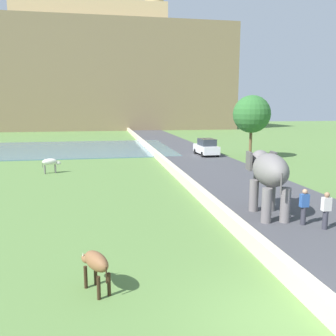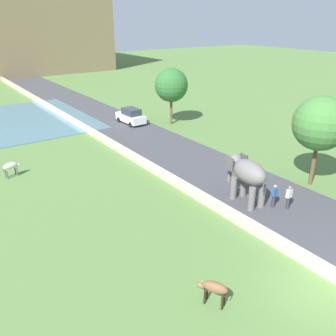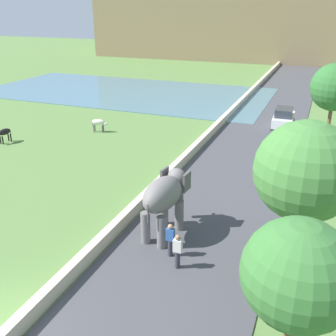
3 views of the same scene
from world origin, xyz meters
name	(u,v)px [view 3 (image 3 of 3)]	position (x,y,z in m)	size (l,w,h in m)	color
road_surface	(247,155)	(5.00, 20.00, 0.03)	(7.00, 120.00, 0.06)	#424247
barrier_wall	(189,153)	(1.20, 18.00, 0.32)	(0.40, 110.00, 0.64)	beige
lake	(125,92)	(-14.00, 37.00, 0.04)	(36.00, 18.00, 0.08)	slate
elephant	(165,196)	(3.45, 7.86, 2.04)	(1.68, 3.54, 2.99)	slate
person_beside_elephant	(178,251)	(4.93, 5.58, 0.87)	(0.36, 0.22, 1.63)	#33333D
person_trailing	(170,240)	(4.35, 6.25, 0.87)	(0.36, 0.22, 1.63)	#33333D
car_white	(283,118)	(6.58, 28.28, 0.90)	(1.87, 4.04, 1.80)	white
cow_black	(4,133)	(-13.57, 15.63, 0.84)	(0.61, 1.42, 1.15)	black
cow_white	(99,123)	(-8.08, 20.93, 0.84)	(1.42, 0.69, 1.15)	silver
tree_near	(335,87)	(10.32, 25.62, 4.36)	(3.66, 3.66, 6.21)	brown
tree_mid	(298,275)	(9.61, 1.78, 3.80)	(2.99, 2.99, 5.31)	brown
tree_far	(305,172)	(9.35, 6.92, 4.58)	(3.78, 3.78, 6.48)	brown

